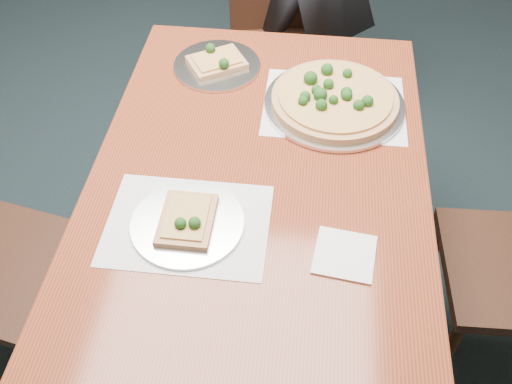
# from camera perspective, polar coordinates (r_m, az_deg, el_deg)

# --- Properties ---
(ground) EXTENTS (8.00, 8.00, 0.00)m
(ground) POSITION_cam_1_polar(r_m,az_deg,el_deg) (2.28, -4.01, -6.42)
(ground) COLOR black
(ground) RESTS_ON ground
(dining_table) EXTENTS (0.90, 1.50, 0.75)m
(dining_table) POSITION_cam_1_polar(r_m,az_deg,el_deg) (1.55, -0.00, -2.28)
(dining_table) COLOR maroon
(dining_table) RESTS_ON ground
(chair_far) EXTENTS (0.49, 0.49, 0.91)m
(chair_far) POSITION_cam_1_polar(r_m,az_deg,el_deg) (2.50, 2.51, 15.75)
(chair_far) COLOR black
(chair_far) RESTS_ON ground
(placemat_main) EXTENTS (0.42, 0.32, 0.00)m
(placemat_main) POSITION_cam_1_polar(r_m,az_deg,el_deg) (1.75, 7.80, 8.57)
(placemat_main) COLOR white
(placemat_main) RESTS_ON dining_table
(placemat_near) EXTENTS (0.40, 0.30, 0.00)m
(placemat_near) POSITION_cam_1_polar(r_m,az_deg,el_deg) (1.42, -6.85, -3.25)
(placemat_near) COLOR white
(placemat_near) RESTS_ON dining_table
(pizza_pan) EXTENTS (0.42, 0.42, 0.07)m
(pizza_pan) POSITION_cam_1_polar(r_m,az_deg,el_deg) (1.73, 7.82, 9.16)
(pizza_pan) COLOR silver
(pizza_pan) RESTS_ON dining_table
(slice_plate_near) EXTENTS (0.28, 0.28, 0.06)m
(slice_plate_near) POSITION_cam_1_polar(r_m,az_deg,el_deg) (1.41, -6.89, -2.96)
(slice_plate_near) COLOR silver
(slice_plate_near) RESTS_ON dining_table
(slice_plate_far) EXTENTS (0.28, 0.28, 0.06)m
(slice_plate_far) POSITION_cam_1_polar(r_m,az_deg,el_deg) (1.89, -3.93, 12.70)
(slice_plate_far) COLOR silver
(slice_plate_far) RESTS_ON dining_table
(napkin) EXTENTS (0.16, 0.16, 0.01)m
(napkin) POSITION_cam_1_polar(r_m,az_deg,el_deg) (1.36, 8.85, -6.21)
(napkin) COLOR white
(napkin) RESTS_ON dining_table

